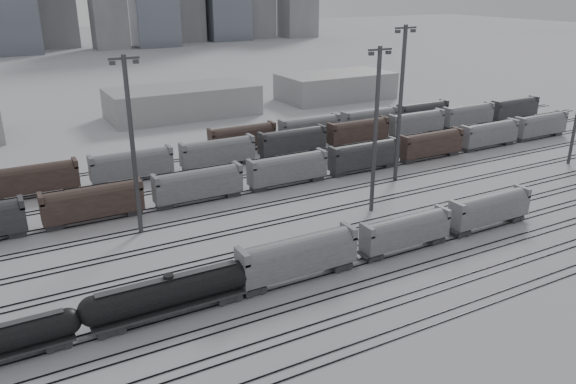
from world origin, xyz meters
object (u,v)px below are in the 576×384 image
tank_car_b (170,293)px  hopper_car_a (298,255)px  hopper_car_c (490,208)px  hopper_car_b (406,230)px  light_mast_c (376,127)px

tank_car_b → hopper_car_a: size_ratio=1.25×
hopper_car_a → hopper_car_c: (32.95, 0.00, -0.29)m
hopper_car_b → hopper_car_c: bearing=0.0°
hopper_car_b → hopper_car_c: hopper_car_c is taller
hopper_car_a → hopper_car_c: size_ratio=1.09×
hopper_car_c → light_mast_c: light_mast_c is taller
hopper_car_a → hopper_car_b: bearing=0.0°
hopper_car_b → light_mast_c: size_ratio=0.53×
tank_car_b → hopper_car_b: 33.10m
tank_car_b → hopper_car_c: size_ratio=1.36×
hopper_car_b → hopper_car_a: bearing=180.0°
tank_car_b → hopper_car_a: bearing=0.0°
hopper_car_b → light_mast_c: bearing=71.2°
tank_car_b → hopper_car_a: (16.20, 0.00, 0.66)m
hopper_car_a → hopper_car_b: (16.90, 0.00, -0.41)m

